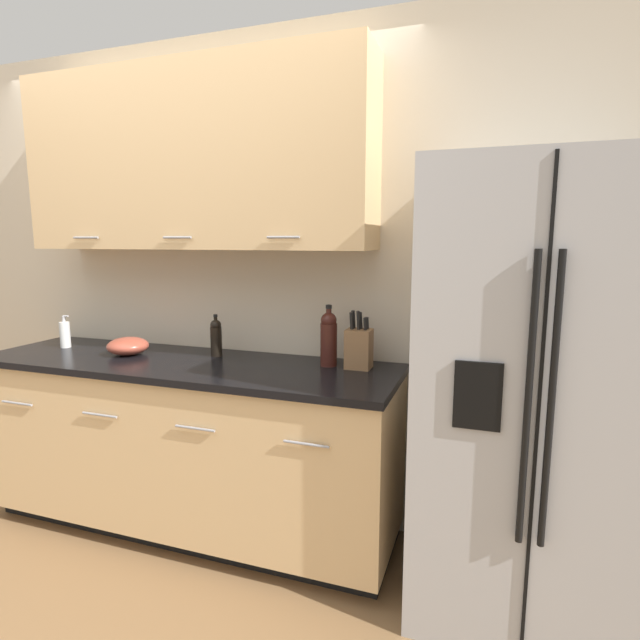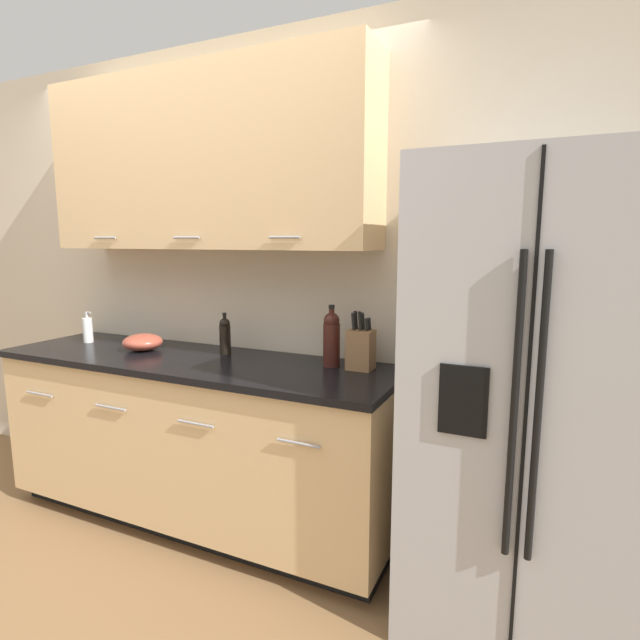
{
  "view_description": "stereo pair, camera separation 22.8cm",
  "coord_description": "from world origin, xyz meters",
  "px_view_note": "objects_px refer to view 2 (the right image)",
  "views": [
    {
      "loc": [
        1.6,
        -1.37,
        1.53
      ],
      "look_at": [
        0.86,
        0.77,
        1.17
      ],
      "focal_mm": 28.0,
      "sensor_mm": 36.0,
      "label": 1
    },
    {
      "loc": [
        1.81,
        -1.28,
        1.53
      ],
      "look_at": [
        0.86,
        0.77,
        1.17
      ],
      "focal_mm": 28.0,
      "sensor_mm": 36.0,
      "label": 2
    }
  ],
  "objects_px": {
    "soap_dispenser": "(88,330)",
    "oil_bottle": "(225,335)",
    "wine_bottle": "(332,338)",
    "knife_block": "(361,348)",
    "refrigerator": "(529,403)",
    "mixing_bowl": "(143,342)"
  },
  "relations": [
    {
      "from": "soap_dispenser",
      "to": "wine_bottle",
      "type": "bearing_deg",
      "value": 3.44
    },
    {
      "from": "refrigerator",
      "to": "wine_bottle",
      "type": "xyz_separation_m",
      "value": [
        -0.91,
        0.19,
        0.15
      ]
    },
    {
      "from": "refrigerator",
      "to": "oil_bottle",
      "type": "bearing_deg",
      "value": 173.21
    },
    {
      "from": "knife_block",
      "to": "mixing_bowl",
      "type": "height_order",
      "value": "knife_block"
    },
    {
      "from": "wine_bottle",
      "to": "oil_bottle",
      "type": "height_order",
      "value": "wine_bottle"
    },
    {
      "from": "refrigerator",
      "to": "mixing_bowl",
      "type": "distance_m",
      "value": 2.01
    },
    {
      "from": "oil_bottle",
      "to": "wine_bottle",
      "type": "bearing_deg",
      "value": 0.3
    },
    {
      "from": "mixing_bowl",
      "to": "knife_block",
      "type": "bearing_deg",
      "value": 5.66
    },
    {
      "from": "refrigerator",
      "to": "oil_bottle",
      "type": "distance_m",
      "value": 1.55
    },
    {
      "from": "wine_bottle",
      "to": "mixing_bowl",
      "type": "xyz_separation_m",
      "value": [
        -1.1,
        -0.12,
        -0.09
      ]
    },
    {
      "from": "knife_block",
      "to": "mixing_bowl",
      "type": "bearing_deg",
      "value": -174.34
    },
    {
      "from": "knife_block",
      "to": "oil_bottle",
      "type": "relative_size",
      "value": 1.26
    },
    {
      "from": "refrigerator",
      "to": "wine_bottle",
      "type": "bearing_deg",
      "value": 168.42
    },
    {
      "from": "refrigerator",
      "to": "mixing_bowl",
      "type": "relative_size",
      "value": 8.41
    },
    {
      "from": "wine_bottle",
      "to": "refrigerator",
      "type": "bearing_deg",
      "value": -11.58
    },
    {
      "from": "refrigerator",
      "to": "oil_bottle",
      "type": "xyz_separation_m",
      "value": [
        -1.54,
        0.18,
        0.11
      ]
    },
    {
      "from": "knife_block",
      "to": "soap_dispenser",
      "type": "height_order",
      "value": "knife_block"
    },
    {
      "from": "mixing_bowl",
      "to": "oil_bottle",
      "type": "bearing_deg",
      "value": 14.31
    },
    {
      "from": "soap_dispenser",
      "to": "oil_bottle",
      "type": "bearing_deg",
      "value": 5.52
    },
    {
      "from": "knife_block",
      "to": "oil_bottle",
      "type": "height_order",
      "value": "knife_block"
    },
    {
      "from": "oil_bottle",
      "to": "mixing_bowl",
      "type": "distance_m",
      "value": 0.49
    },
    {
      "from": "oil_bottle",
      "to": "mixing_bowl",
      "type": "relative_size",
      "value": 1.04
    }
  ]
}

